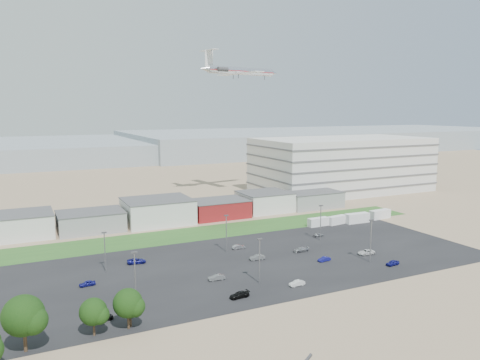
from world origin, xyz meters
TOP-DOWN VIEW (x-y plane):
  - ground at (0.00, 0.00)m, footprint 700.00×700.00m
  - parking_lot at (5.00, 20.00)m, footprint 120.00×50.00m
  - grass_strip at (0.00, 52.00)m, footprint 160.00×16.00m
  - hills_backdrop at (40.00, 315.00)m, footprint 700.00×200.00m
  - building_row at (-17.00, 71.00)m, footprint 170.00×20.00m
  - parking_garage at (90.00, 95.00)m, footprint 80.00×40.00m
  - box_trailer_a at (40.47, 43.44)m, footprint 7.44×2.58m
  - box_trailer_b at (47.74, 42.90)m, footprint 7.63×3.35m
  - box_trailer_c at (55.02, 41.43)m, footprint 8.75×2.94m
  - box_trailer_d at (66.34, 42.80)m, footprint 8.47×3.32m
  - tree_left at (-48.76, -3.33)m, footprint 7.03×7.03m
  - tree_mid at (-38.11, -2.63)m, footprint 5.00×5.00m
  - tree_right at (-32.27, -2.64)m, footprint 5.51×5.51m
  - tree_near at (-31.74, -1.98)m, footprint 4.33×4.33m
  - lightpole_front_l at (-28.60, 7.40)m, footprint 1.25×0.52m
  - lightpole_front_m at (-1.24, 6.71)m, footprint 1.19×0.50m
  - lightpole_front_r at (30.74, 7.30)m, footprint 1.29×0.54m
  - lightpole_back_l at (-30.63, 29.12)m, footprint 1.13×0.47m
  - lightpole_back_m at (1.57, 30.83)m, footprint 1.19×0.50m
  - lightpole_back_r at (31.18, 29.27)m, footprint 1.23×0.51m
  - airliner at (41.91, 104.68)m, footprint 45.76×35.29m
  - parked_car_0 at (34.00, 12.43)m, footprint 4.78×2.44m
  - parked_car_1 at (20.61, 12.67)m, footprint 3.59×1.55m
  - parked_car_2 at (33.98, 2.79)m, footprint 3.90×1.94m
  - parked_car_3 at (-8.83, 1.17)m, footprint 4.42×2.09m
  - parked_car_4 at (-9.11, 12.40)m, footprint 3.93×1.60m
  - parked_car_5 at (-35.94, 21.40)m, footprint 3.58×1.67m
  - parked_car_7 at (5.85, 21.12)m, footprint 4.08×1.70m
  - parked_car_8 at (32.81, 32.54)m, footprint 3.30×1.33m
  - parked_car_9 at (-22.64, 31.75)m, footprint 4.89×2.73m
  - parked_car_10 at (-36.08, 2.71)m, footprint 4.49×1.98m
  - parked_car_11 at (5.69, 31.73)m, footprint 3.65×1.33m
  - parked_car_12 at (19.71, 22.07)m, footprint 4.36×1.84m
  - parked_car_13 at (5.32, 1.57)m, footprint 3.66×1.40m

SIDE VIEW (x-z plane):
  - ground at x=0.00m, z-range 0.00..0.00m
  - parking_lot at x=5.00m, z-range 0.00..0.01m
  - grass_strip at x=0.00m, z-range 0.00..0.02m
  - parked_car_8 at x=32.81m, z-range 0.00..1.12m
  - parked_car_1 at x=20.61m, z-range 0.00..1.15m
  - parked_car_5 at x=-35.94m, z-range 0.00..1.18m
  - parked_car_13 at x=5.32m, z-range 0.00..1.19m
  - parked_car_11 at x=5.69m, z-range 0.00..1.20m
  - parked_car_3 at x=-8.83m, z-range 0.00..1.24m
  - parked_car_12 at x=19.71m, z-range 0.00..1.26m
  - parked_car_4 at x=-9.11m, z-range 0.00..1.27m
  - parked_car_2 at x=33.98m, z-range 0.00..1.28m
  - parked_car_10 at x=-36.08m, z-range 0.00..1.28m
  - parked_car_9 at x=-22.64m, z-range 0.00..1.29m
  - parked_car_0 at x=34.00m, z-range 0.00..1.29m
  - parked_car_7 at x=5.85m, z-range 0.00..1.31m
  - box_trailer_a at x=40.47m, z-range 0.00..2.76m
  - box_trailer_b at x=47.74m, z-range 0.00..2.76m
  - box_trailer_d at x=66.34m, z-range 0.00..3.10m
  - box_trailer_c at x=55.02m, z-range 0.00..3.25m
  - tree_near at x=-31.74m, z-range 0.00..6.50m
  - tree_mid at x=-38.11m, z-range 0.00..7.50m
  - building_row at x=-17.00m, z-range 0.00..8.00m
  - tree_right at x=-32.27m, z-range 0.00..8.27m
  - hills_backdrop at x=40.00m, z-range 0.00..9.00m
  - lightpole_back_l at x=-30.63m, z-range 0.00..9.61m
  - lightpole_front_m at x=-1.24m, z-range 0.00..10.14m
  - lightpole_back_m at x=1.57m, z-range 0.00..10.15m
  - lightpole_back_r at x=31.18m, z-range 0.00..10.44m
  - tree_left at x=-48.76m, z-range 0.00..10.55m
  - lightpole_front_l at x=-28.60m, z-range 0.00..10.63m
  - lightpole_front_r at x=30.74m, z-range 0.00..10.93m
  - parking_garage at x=90.00m, z-range 0.00..25.00m
  - airliner at x=41.91m, z-range 48.49..60.68m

